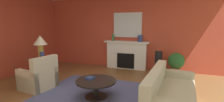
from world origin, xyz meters
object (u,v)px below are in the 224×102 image
Objects in this scene: coffee_table at (96,85)px; vase_mantel_right at (140,38)px; vase_mantel_left at (113,37)px; armchair_near_window at (39,78)px; table_lamp at (40,42)px; side_table at (42,67)px; fireplace at (126,56)px; vase_on_side_table at (42,56)px; mantel_mirror at (128,25)px; sofa at (169,97)px; potted_plant at (176,62)px; vase_tall_corner at (158,63)px.

coffee_table is 3.88× the size of vase_mantel_right.
vase_mantel_left reaches higher than vase_mantel_right.
armchair_near_window is 1.29m from table_lamp.
side_table is at bearing 0.00° from table_lamp.
fireplace is at bearing 89.38° from coffee_table.
vase_mantel_left is (1.64, 2.23, 0.45)m from vase_on_side_table.
coffee_table is at bearing -79.60° from vase_mantel_left.
vase_mantel_left is (-0.55, -0.17, -0.50)m from mantel_mirror.
table_lamp is (-4.04, 0.76, 0.93)m from sofa.
table_lamp reaches higher than vase_on_side_table.
potted_plant is at bearing 24.75° from vase_on_side_table.
vase_mantel_right is 1.58m from potted_plant.
vase_mantel_right reaches higher than fireplace.
vase_mantel_left is (1.79, 2.11, 0.04)m from table_lamp.
sofa is 3.10× the size of side_table.
vase_tall_corner is (3.47, 1.98, -0.40)m from vase_on_side_table.
potted_plant reaches higher than vase_tall_corner.
fireplace is 2.17× the size of vase_tall_corner.
vase_on_side_table is at bearing -140.87° from vase_mantel_right.
fireplace is 0.83× the size of sofa.
armchair_near_window is 1.27× the size of table_lamp.
coffee_table is 1.43× the size of side_table.
potted_plant is at bearing -14.70° from vase_mantel_right.
vase_mantel_left is at bearing 100.40° from coffee_table.
table_lamp is at bearing -143.89° from vase_mantel_right.
potted_plant is at bearing -9.43° from vase_tall_corner.
armchair_near_window is at bearing -53.61° from side_table.
vase_mantel_left reaches higher than vase_tall_corner.
vase_mantel_left reaches higher than sofa.
sofa is 3.97m from vase_on_side_table.
vase_on_side_table reaches higher than sofa.
fireplace is at bearing 46.14° from vase_on_side_table.
armchair_near_window reaches higher than vase_on_side_table.
armchair_near_window is at bearing -120.96° from mantel_mirror.
side_table is (-4.04, 0.76, 0.10)m from sofa.
vase_mantel_right is 1.07× the size of vase_on_side_table.
potted_plant is (1.33, -0.35, -0.77)m from vase_mantel_right.
sofa is at bearing -59.74° from fireplace.
vase_mantel_right is (2.35, 2.83, 0.95)m from armchair_near_window.
mantel_mirror reaches higher than fireplace.
vase_on_side_table is 0.29× the size of vase_tall_corner.
vase_mantel_right is at bearing -17.18° from mantel_mirror.
sofa is at bearing -10.61° from side_table.
vase_on_side_table reaches higher than vase_tall_corner.
vase_on_side_table is (-2.74, -2.23, -0.44)m from vase_mantel_right.
table_lamp reaches higher than vase_mantel_left.
mantel_mirror is 0.53× the size of sofa.
table_lamp is 2.76× the size of vase_mantel_left.
mantel_mirror reaches higher than vase_mantel_left.
armchair_near_window is at bearing -57.57° from vase_on_side_table.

